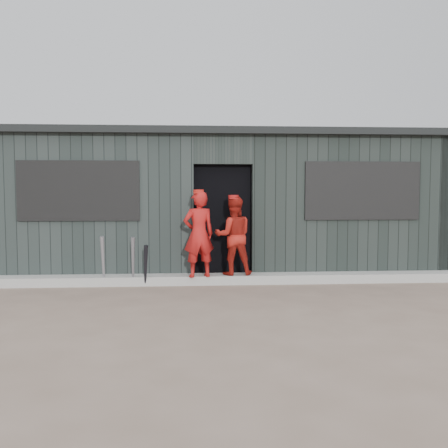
{
  "coord_description": "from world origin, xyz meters",
  "views": [
    {
      "loc": [
        -0.56,
        -6.42,
        1.58
      ],
      "look_at": [
        0.0,
        1.8,
        1.0
      ],
      "focal_mm": 40.0,
      "sensor_mm": 36.0,
      "label": 1
    }
  ],
  "objects": [
    {
      "name": "player_red_right",
      "position": [
        0.16,
        1.82,
        0.8
      ],
      "size": [
        0.65,
        0.52,
        1.31
      ],
      "primitive_type": "imported",
      "rotation": [
        0.0,
        0.0,
        3.18
      ],
      "color": "#A71D14",
      "rests_on": "curb"
    },
    {
      "name": "player_grey_back",
      "position": [
        0.36,
        2.42,
        0.66
      ],
      "size": [
        0.71,
        0.53,
        1.31
      ],
      "primitive_type": "imported",
      "rotation": [
        0.0,
        0.0,
        3.33
      ],
      "color": "silver",
      "rests_on": "ground"
    },
    {
      "name": "player_red_left",
      "position": [
        -0.42,
        1.64,
        0.85
      ],
      "size": [
        0.58,
        0.46,
        1.4
      ],
      "primitive_type": "imported",
      "rotation": [
        0.0,
        0.0,
        3.41
      ],
      "color": "#B21715",
      "rests_on": "curb"
    },
    {
      "name": "bat_right",
      "position": [
        -1.28,
        1.6,
        0.34
      ],
      "size": [
        0.11,
        0.2,
        0.69
      ],
      "primitive_type": "cone",
      "rotation": [
        0.18,
        0.0,
        0.25
      ],
      "color": "black",
      "rests_on": "ground"
    },
    {
      "name": "bat_left",
      "position": [
        -1.96,
        1.66,
        0.41
      ],
      "size": [
        0.07,
        0.2,
        0.83
      ],
      "primitive_type": "cone",
      "rotation": [
        0.16,
        0.0,
        -0.02
      ],
      "color": "gray",
      "rests_on": "ground"
    },
    {
      "name": "curb",
      "position": [
        0.0,
        1.82,
        0.07
      ],
      "size": [
        8.0,
        0.36,
        0.15
      ],
      "primitive_type": "cube",
      "color": "#9D9D98",
      "rests_on": "ground"
    },
    {
      "name": "bat_mid",
      "position": [
        -1.49,
        1.65,
        0.41
      ],
      "size": [
        0.1,
        0.19,
        0.81
      ],
      "primitive_type": "cone",
      "rotation": [
        0.14,
        0.0,
        0.17
      ],
      "color": "gray",
      "rests_on": "ground"
    },
    {
      "name": "dugout",
      "position": [
        -0.0,
        3.5,
        1.29
      ],
      "size": [
        8.3,
        3.3,
        2.62
      ],
      "color": "black",
      "rests_on": "ground"
    },
    {
      "name": "ground",
      "position": [
        0.0,
        0.0,
        0.0
      ],
      "size": [
        80.0,
        80.0,
        0.0
      ],
      "primitive_type": "plane",
      "color": "#6F5A4C",
      "rests_on": "ground"
    }
  ]
}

